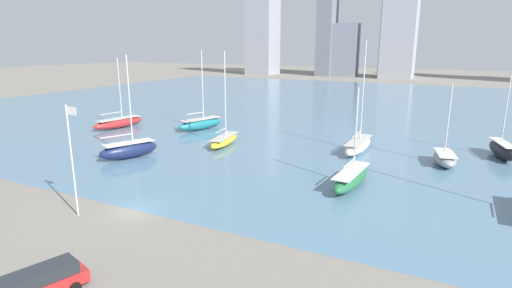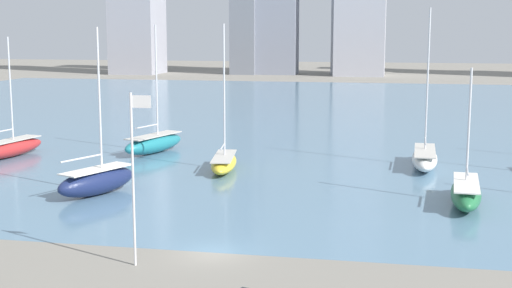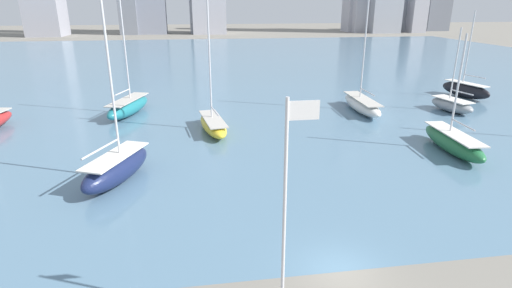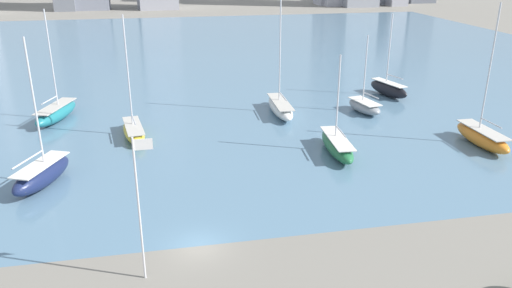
% 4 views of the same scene
% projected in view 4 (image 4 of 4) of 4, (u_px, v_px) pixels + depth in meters
% --- Properties ---
extents(ground_plane, '(500.00, 500.00, 0.00)m').
position_uv_depth(ground_plane, '(198.00, 246.00, 36.79)').
color(ground_plane, gray).
extents(harbor_water, '(180.00, 140.00, 0.00)m').
position_uv_depth(harbor_water, '(168.00, 59.00, 100.84)').
color(harbor_water, slate).
rests_on(harbor_water, ground_plane).
extents(flag_pole, '(1.24, 0.14, 10.00)m').
position_uv_depth(flag_pole, '(140.00, 205.00, 31.30)').
color(flag_pole, silver).
rests_on(flag_pole, ground_plane).
extents(sailboat_yellow, '(3.46, 9.03, 13.95)m').
position_uv_depth(sailboat_yellow, '(134.00, 130.00, 58.18)').
color(sailboat_yellow, yellow).
rests_on(sailboat_yellow, harbor_water).
extents(sailboat_white, '(2.77, 10.63, 15.49)m').
position_uv_depth(sailboat_white, '(280.00, 107.00, 66.55)').
color(sailboat_white, white).
rests_on(sailboat_white, harbor_water).
extents(sailboat_orange, '(2.48, 8.99, 15.50)m').
position_uv_depth(sailboat_orange, '(482.00, 137.00, 55.51)').
color(sailboat_orange, orange).
rests_on(sailboat_orange, harbor_water).
extents(sailboat_green, '(2.97, 9.53, 10.55)m').
position_uv_depth(sailboat_green, '(337.00, 145.00, 53.32)').
color(sailboat_green, '#236B3D').
rests_on(sailboat_green, harbor_water).
extents(sailboat_teal, '(5.27, 9.85, 13.90)m').
position_uv_depth(sailboat_teal, '(56.00, 113.00, 63.83)').
color(sailboat_teal, '#1E757F').
rests_on(sailboat_teal, harbor_water).
extents(sailboat_black, '(3.77, 8.20, 12.03)m').
position_uv_depth(sailboat_black, '(388.00, 89.00, 74.72)').
color(sailboat_black, black).
rests_on(sailboat_black, harbor_water).
extents(sailboat_navy, '(5.36, 8.34, 13.62)m').
position_uv_depth(sailboat_navy, '(42.00, 174.00, 45.96)').
color(sailboat_navy, '#19234C').
rests_on(sailboat_navy, harbor_water).
extents(sailboat_gray, '(3.73, 6.67, 10.27)m').
position_uv_depth(sailboat_gray, '(364.00, 106.00, 67.11)').
color(sailboat_gray, gray).
rests_on(sailboat_gray, harbor_water).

